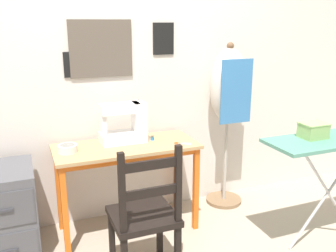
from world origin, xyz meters
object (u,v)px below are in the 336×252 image
(fabric_bowl, at_px, (68,148))
(filing_cabinet, at_px, (8,213))
(thread_spool_near_machine, at_px, (152,138))
(sewing_machine, at_px, (126,124))
(wooden_chair, at_px, (145,217))
(storage_box, at_px, (313,130))
(ironing_board, at_px, (334,144))
(dress_form, at_px, (229,93))
(scissors, at_px, (180,143))

(fabric_bowl, relative_size, filing_cabinet, 0.21)
(thread_spool_near_machine, bearing_deg, sewing_machine, 166.66)
(wooden_chair, distance_m, storage_box, 1.30)
(wooden_chair, bearing_deg, storage_box, -2.43)
(wooden_chair, relative_size, ironing_board, 0.91)
(filing_cabinet, bearing_deg, ironing_board, -17.24)
(ironing_board, bearing_deg, thread_spool_near_machine, 146.15)
(wooden_chair, relative_size, dress_form, 0.64)
(thread_spool_near_machine, xyz_separation_m, filing_cabinet, (-1.08, -0.06, -0.40))
(fabric_bowl, xyz_separation_m, wooden_chair, (0.37, -0.60, -0.30))
(sewing_machine, xyz_separation_m, dress_form, (0.91, 0.05, 0.17))
(wooden_chair, bearing_deg, ironing_board, -4.36)
(storage_box, bearing_deg, wooden_chair, 177.57)
(sewing_machine, distance_m, fabric_bowl, 0.47)
(dress_form, xyz_separation_m, storage_box, (0.22, -0.78, -0.14))
(thread_spool_near_machine, bearing_deg, wooden_chair, -113.62)
(filing_cabinet, xyz_separation_m, storage_box, (2.03, -0.62, 0.54))
(fabric_bowl, distance_m, ironing_board, 1.88)
(sewing_machine, relative_size, fabric_bowl, 2.61)
(scissors, relative_size, thread_spool_near_machine, 3.31)
(fabric_bowl, relative_size, storage_box, 0.77)
(scissors, height_order, thread_spool_near_machine, thread_spool_near_machine)
(wooden_chair, bearing_deg, sewing_machine, 83.04)
(scissors, xyz_separation_m, filing_cabinet, (-1.25, 0.09, -0.38))
(thread_spool_near_machine, relative_size, wooden_chair, 0.04)
(filing_cabinet, height_order, storage_box, storage_box)
(filing_cabinet, bearing_deg, fabric_bowl, 3.94)
(filing_cabinet, bearing_deg, sewing_machine, 6.79)
(scissors, relative_size, storage_box, 0.67)
(filing_cabinet, distance_m, ironing_board, 2.32)
(fabric_bowl, relative_size, dress_form, 0.10)
(thread_spool_near_machine, bearing_deg, filing_cabinet, -176.83)
(storage_box, bearing_deg, thread_spool_near_machine, 144.16)
(sewing_machine, height_order, fabric_bowl, sewing_machine)
(scissors, distance_m, dress_form, 0.67)
(fabric_bowl, xyz_separation_m, storage_box, (1.59, -0.65, 0.14))
(sewing_machine, relative_size, wooden_chair, 0.39)
(ironing_board, xyz_separation_m, storage_box, (-0.15, 0.05, 0.10))
(wooden_chair, bearing_deg, dress_form, 35.97)
(wooden_chair, bearing_deg, scissors, 47.28)
(fabric_bowl, distance_m, thread_spool_near_machine, 0.65)
(fabric_bowl, distance_m, wooden_chair, 0.77)
(scissors, xyz_separation_m, wooden_chair, (-0.45, -0.48, -0.28))
(sewing_machine, bearing_deg, scissors, -27.81)
(filing_cabinet, distance_m, dress_form, 1.93)
(thread_spool_near_machine, xyz_separation_m, storage_box, (0.95, -0.68, 0.15))
(fabric_bowl, xyz_separation_m, dress_form, (1.37, 0.12, 0.28))
(sewing_machine, distance_m, dress_form, 0.93)
(fabric_bowl, relative_size, ironing_board, 0.14)
(scissors, height_order, storage_box, storage_box)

